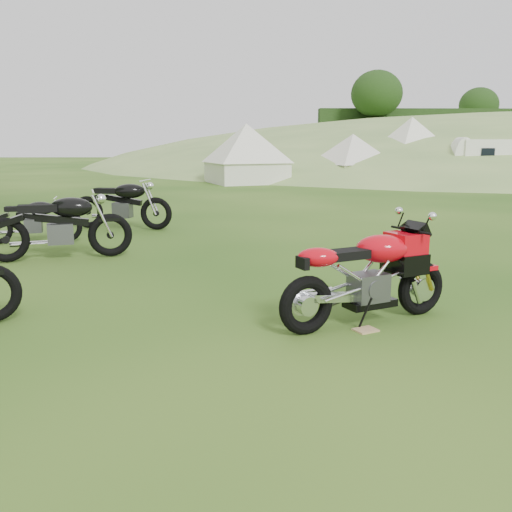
{
  "coord_description": "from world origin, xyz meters",
  "views": [
    {
      "loc": [
        -0.56,
        -5.67,
        1.83
      ],
      "look_at": [
        -0.35,
        0.4,
        0.6
      ],
      "focal_mm": 40.0,
      "sensor_mm": 36.0,
      "label": 1
    }
  ],
  "objects_px": {
    "tent_mid": "(352,156)",
    "sport_motorcycle": "(368,269)",
    "tent_left": "(246,153)",
    "caravan": "(502,162)",
    "tent_right": "(411,150)",
    "plywood_board": "(366,330)",
    "vintage_moto_c": "(58,224)",
    "vintage_moto_d": "(121,203)",
    "vintage_moto_b": "(32,219)"
  },
  "relations": [
    {
      "from": "vintage_moto_b",
      "to": "tent_left",
      "type": "relative_size",
      "value": 0.56
    },
    {
      "from": "vintage_moto_b",
      "to": "vintage_moto_d",
      "type": "xyz_separation_m",
      "value": [
        1.29,
        1.64,
        0.12
      ]
    },
    {
      "from": "sport_motorcycle",
      "to": "vintage_moto_c",
      "type": "distance_m",
      "value": 5.27
    },
    {
      "from": "plywood_board",
      "to": "tent_left",
      "type": "height_order",
      "value": "tent_left"
    },
    {
      "from": "vintage_moto_d",
      "to": "tent_mid",
      "type": "height_order",
      "value": "tent_mid"
    },
    {
      "from": "tent_left",
      "to": "sport_motorcycle",
      "type": "bearing_deg",
      "value": -106.5
    },
    {
      "from": "tent_left",
      "to": "tent_right",
      "type": "distance_m",
      "value": 8.43
    },
    {
      "from": "caravan",
      "to": "tent_mid",
      "type": "bearing_deg",
      "value": 172.78
    },
    {
      "from": "vintage_moto_d",
      "to": "tent_mid",
      "type": "distance_m",
      "value": 15.88
    },
    {
      "from": "plywood_board",
      "to": "caravan",
      "type": "relative_size",
      "value": 0.05
    },
    {
      "from": "sport_motorcycle",
      "to": "vintage_moto_c",
      "type": "relative_size",
      "value": 0.88
    },
    {
      "from": "vintage_moto_c",
      "to": "tent_mid",
      "type": "relative_size",
      "value": 0.81
    },
    {
      "from": "sport_motorcycle",
      "to": "vintage_moto_c",
      "type": "bearing_deg",
      "value": 116.03
    },
    {
      "from": "sport_motorcycle",
      "to": "vintage_moto_d",
      "type": "xyz_separation_m",
      "value": [
        -3.72,
        6.48,
        -0.01
      ]
    },
    {
      "from": "vintage_moto_b",
      "to": "vintage_moto_c",
      "type": "bearing_deg",
      "value": -68.88
    },
    {
      "from": "vintage_moto_c",
      "to": "tent_left",
      "type": "xyz_separation_m",
      "value": [
        3.23,
        16.35,
        0.73
      ]
    },
    {
      "from": "plywood_board",
      "to": "vintage_moto_d",
      "type": "height_order",
      "value": "vintage_moto_d"
    },
    {
      "from": "vintage_moto_d",
      "to": "tent_left",
      "type": "distance_m",
      "value": 13.54
    },
    {
      "from": "plywood_board",
      "to": "tent_right",
      "type": "relative_size",
      "value": 0.07
    },
    {
      "from": "tent_left",
      "to": "vintage_moto_b",
      "type": "bearing_deg",
      "value": -124.61
    },
    {
      "from": "tent_mid",
      "to": "sport_motorcycle",
      "type": "bearing_deg",
      "value": -125.54
    },
    {
      "from": "sport_motorcycle",
      "to": "tent_left",
      "type": "bearing_deg",
      "value": 67.81
    },
    {
      "from": "vintage_moto_d",
      "to": "tent_left",
      "type": "relative_size",
      "value": 0.71
    },
    {
      "from": "sport_motorcycle",
      "to": "plywood_board",
      "type": "distance_m",
      "value": 0.61
    },
    {
      "from": "sport_motorcycle",
      "to": "plywood_board",
      "type": "height_order",
      "value": "sport_motorcycle"
    },
    {
      "from": "vintage_moto_d",
      "to": "tent_right",
      "type": "relative_size",
      "value": 0.65
    },
    {
      "from": "sport_motorcycle",
      "to": "vintage_moto_b",
      "type": "distance_m",
      "value": 6.96
    },
    {
      "from": "tent_mid",
      "to": "tent_right",
      "type": "height_order",
      "value": "tent_right"
    },
    {
      "from": "vintage_moto_d",
      "to": "caravan",
      "type": "distance_m",
      "value": 18.14
    },
    {
      "from": "tent_left",
      "to": "vintage_moto_c",
      "type": "bearing_deg",
      "value": -120.12
    },
    {
      "from": "tent_mid",
      "to": "tent_right",
      "type": "relative_size",
      "value": 0.82
    },
    {
      "from": "tent_right",
      "to": "caravan",
      "type": "bearing_deg",
      "value": -72.58
    },
    {
      "from": "caravan",
      "to": "sport_motorcycle",
      "type": "bearing_deg",
      "value": -107.51
    },
    {
      "from": "vintage_moto_b",
      "to": "caravan",
      "type": "relative_size",
      "value": 0.41
    },
    {
      "from": "tent_left",
      "to": "tent_right",
      "type": "bearing_deg",
      "value": -1.07
    },
    {
      "from": "vintage_moto_b",
      "to": "vintage_moto_c",
      "type": "xyz_separation_m",
      "value": [
        0.93,
        -1.5,
        0.13
      ]
    },
    {
      "from": "tent_right",
      "to": "caravan",
      "type": "relative_size",
      "value": 0.79
    },
    {
      "from": "sport_motorcycle",
      "to": "tent_mid",
      "type": "distance_m",
      "value": 20.76
    },
    {
      "from": "sport_motorcycle",
      "to": "tent_right",
      "type": "distance_m",
      "value": 23.42
    },
    {
      "from": "vintage_moto_c",
      "to": "vintage_moto_d",
      "type": "distance_m",
      "value": 3.16
    },
    {
      "from": "caravan",
      "to": "tent_right",
      "type": "bearing_deg",
      "value": 136.24
    },
    {
      "from": "caravan",
      "to": "vintage_moto_d",
      "type": "bearing_deg",
      "value": -127.98
    },
    {
      "from": "plywood_board",
      "to": "vintage_moto_b",
      "type": "bearing_deg",
      "value": 134.37
    },
    {
      "from": "plywood_board",
      "to": "vintage_moto_d",
      "type": "relative_size",
      "value": 0.1
    },
    {
      "from": "vintage_moto_c",
      "to": "tent_mid",
      "type": "bearing_deg",
      "value": 49.34
    },
    {
      "from": "sport_motorcycle",
      "to": "vintage_moto_d",
      "type": "bearing_deg",
      "value": 95.22
    },
    {
      "from": "plywood_board",
      "to": "tent_mid",
      "type": "distance_m",
      "value": 21.02
    },
    {
      "from": "tent_mid",
      "to": "caravan",
      "type": "bearing_deg",
      "value": -42.54
    },
    {
      "from": "plywood_board",
      "to": "tent_right",
      "type": "bearing_deg",
      "value": 72.18
    },
    {
      "from": "vintage_moto_b",
      "to": "plywood_board",
      "type": "bearing_deg",
      "value": -56.49
    }
  ]
}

